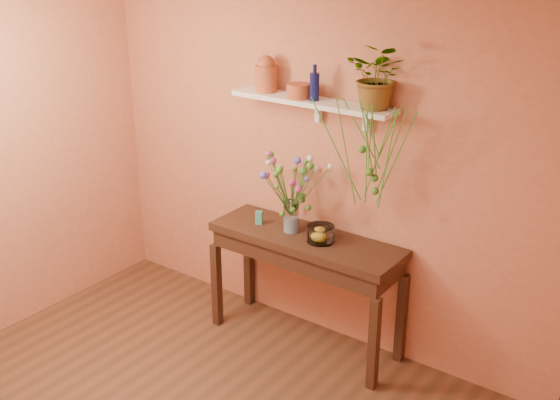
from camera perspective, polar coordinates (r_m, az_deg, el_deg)
room at (r=3.83m, az=-13.83°, el=-5.53°), size 4.04×4.04×2.70m
sideboard at (r=5.18m, az=2.16°, el=-4.38°), size 1.52×0.49×0.92m
wall_shelf at (r=4.93m, az=2.82°, el=8.19°), size 1.30×0.24×0.19m
terracotta_jug at (r=5.14m, az=-1.18°, el=10.51°), size 0.21×0.21×0.27m
terracotta_pot at (r=4.94m, az=1.57°, el=9.14°), size 0.23×0.23×0.10m
blue_bottle at (r=4.86m, az=2.92°, el=9.54°), size 0.08×0.08×0.26m
spider_plant at (r=4.64m, az=8.30°, el=10.25°), size 0.42×0.37×0.45m
plant_fronds at (r=4.62m, az=7.64°, el=3.27°), size 0.76×0.26×0.77m
glass_vase at (r=5.15m, az=0.94°, el=-1.57°), size 0.12×0.12×0.24m
bouquet at (r=5.01m, az=0.91°, el=1.94°), size 0.56×0.60×0.51m
glass_bowl at (r=5.01m, az=3.43°, el=-2.90°), size 0.21×0.21×0.12m
lemon at (r=5.02m, az=3.34°, el=-2.99°), size 0.08×0.08×0.08m
carton at (r=5.30m, az=-1.78°, el=-1.50°), size 0.06×0.06×0.11m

